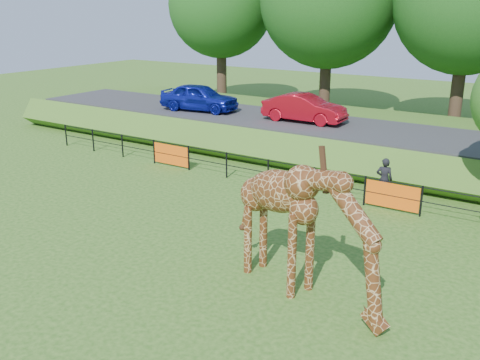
{
  "coord_description": "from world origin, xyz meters",
  "views": [
    {
      "loc": [
        8.11,
        -9.58,
        6.81
      ],
      "look_at": [
        0.01,
        2.86,
        2.0
      ],
      "focal_mm": 40.0,
      "sensor_mm": 36.0,
      "label": 1
    }
  ],
  "objects_px": {
    "giraffe": "(306,231)",
    "visitor": "(384,180)",
    "car_red": "(304,108)",
    "car_blue": "(199,97)"
  },
  "relations": [
    {
      "from": "giraffe",
      "to": "visitor",
      "type": "relative_size",
      "value": 2.96
    },
    {
      "from": "car_red",
      "to": "visitor",
      "type": "relative_size",
      "value": 2.53
    },
    {
      "from": "car_red",
      "to": "visitor",
      "type": "xyz_separation_m",
      "value": [
        5.84,
        -5.1,
        -1.28
      ]
    },
    {
      "from": "car_red",
      "to": "visitor",
      "type": "bearing_deg",
      "value": -132.31
    },
    {
      "from": "giraffe",
      "to": "car_blue",
      "type": "distance_m",
      "value": 17.67
    },
    {
      "from": "car_blue",
      "to": "car_red",
      "type": "height_order",
      "value": "car_blue"
    },
    {
      "from": "visitor",
      "to": "giraffe",
      "type": "bearing_deg",
      "value": 81.28
    },
    {
      "from": "giraffe",
      "to": "car_blue",
      "type": "relative_size",
      "value": 1.12
    },
    {
      "from": "giraffe",
      "to": "visitor",
      "type": "height_order",
      "value": "giraffe"
    },
    {
      "from": "car_blue",
      "to": "car_red",
      "type": "relative_size",
      "value": 1.04
    }
  ]
}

